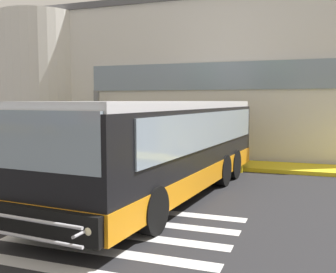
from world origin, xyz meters
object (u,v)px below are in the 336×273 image
Objects in this scene: passenger_near_column at (105,136)px; passenger_by_doorway at (122,137)px; safety_bollard_yellow at (241,161)px; bus_main_foreground at (165,149)px; entry_support_column at (97,122)px; passenger_at_curb_edge at (135,137)px.

passenger_by_doorway is (0.82, 0.13, 0.00)m from passenger_near_column.
safety_bollard_yellow is at bearing -9.83° from passenger_near_column.
bus_main_foreground reaches higher than safety_bollard_yellow.
entry_support_column is 1.82× the size of passenger_near_column.
entry_support_column is at bearing 133.25° from bus_main_foreground.
passenger_by_doorway is at bearing -19.09° from entry_support_column.
bus_main_foreground reaches higher than passenger_at_curb_edge.
safety_bollard_yellow is at bearing -12.52° from passenger_by_doorway.
passenger_at_curb_edge is (1.58, -0.13, 0.03)m from passenger_near_column.
entry_support_column is 7.52m from safety_bollard_yellow.
bus_main_foreground is at bearing -47.61° from passenger_near_column.
entry_support_column is at bearing 165.96° from safety_bollard_yellow.
bus_main_foreground is (5.72, -6.09, -0.34)m from entry_support_column.
entry_support_column is at bearing 160.91° from passenger_by_doorway.
passenger_by_doorway is at bearing 126.59° from bus_main_foreground.
passenger_at_curb_edge is (2.38, -0.82, -0.56)m from entry_support_column.
entry_support_column is 1.21m from passenger_near_column.
entry_support_column is 0.28× the size of bus_main_foreground.
passenger_by_doorway is at bearing 167.48° from safety_bollard_yellow.
passenger_by_doorway is at bearing 161.00° from passenger_at_curb_edge.
bus_main_foreground is 6.38× the size of passenger_near_column.
passenger_near_column is (-4.92, 5.39, -0.25)m from bus_main_foreground.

